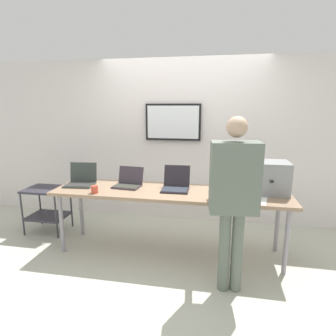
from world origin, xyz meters
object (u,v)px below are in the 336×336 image
(workbench, at_px, (170,195))
(storage_cart, at_px, (47,203))
(person, at_px, (234,190))
(equipment_box, at_px, (269,177))
(laptop_station_0, at_px, (81,180))
(laptop_station_3, at_px, (228,188))
(laptop_station_2, at_px, (176,184))
(coffee_mug, at_px, (95,189))
(laptop_station_1, at_px, (128,182))

(workbench, height_order, storage_cart, workbench)
(person, bearing_deg, storage_cart, 160.87)
(equipment_box, xyz_separation_m, storage_cart, (-2.99, 0.15, -0.55))
(laptop_station_0, bearing_deg, laptop_station_3, -0.13)
(laptop_station_3, bearing_deg, equipment_box, 8.24)
(laptop_station_2, relative_size, coffee_mug, 4.13)
(equipment_box, xyz_separation_m, coffee_mug, (-1.99, -0.37, -0.14))
(equipment_box, height_order, storage_cart, equipment_box)
(laptop_station_3, bearing_deg, person, -87.98)
(equipment_box, relative_size, laptop_station_3, 1.18)
(person, height_order, storage_cart, person)
(storage_cart, bearing_deg, laptop_station_2, -5.79)
(workbench, relative_size, coffee_mug, 32.14)
(laptop_station_0, xyz_separation_m, storage_cart, (-0.67, 0.21, -0.43))
(laptop_station_1, relative_size, person, 0.21)
(workbench, height_order, laptop_station_2, laptop_station_2)
(equipment_box, bearing_deg, coffee_mug, -169.48)
(laptop_station_2, bearing_deg, laptop_station_0, -179.32)
(workbench, xyz_separation_m, laptop_station_2, (0.06, 0.07, 0.12))
(equipment_box, height_order, person, person)
(laptop_station_1, bearing_deg, laptop_station_3, -1.75)
(equipment_box, relative_size, coffee_mug, 4.91)
(laptop_station_2, bearing_deg, storage_cart, 174.21)
(equipment_box, relative_size, storage_cart, 0.66)
(laptop_station_3, xyz_separation_m, person, (0.02, -0.68, 0.18))
(laptop_station_1, distance_m, laptop_station_3, 1.24)
(laptop_station_2, bearing_deg, person, -46.88)
(laptop_station_0, bearing_deg, coffee_mug, -43.21)
(laptop_station_0, distance_m, coffee_mug, 0.45)
(laptop_station_0, relative_size, laptop_station_2, 1.05)
(laptop_station_1, bearing_deg, workbench, -9.49)
(coffee_mug, bearing_deg, person, -13.39)
(coffee_mug, bearing_deg, laptop_station_1, 48.91)
(laptop_station_0, height_order, storage_cart, laptop_station_0)
(workbench, bearing_deg, laptop_station_3, 4.50)
(laptop_station_2, bearing_deg, laptop_station_3, -1.73)
(equipment_box, height_order, laptop_station_1, equipment_box)
(coffee_mug, bearing_deg, equipment_box, 10.52)
(coffee_mug, bearing_deg, storage_cart, 152.68)
(equipment_box, xyz_separation_m, person, (-0.43, -0.74, 0.05))
(person, bearing_deg, laptop_station_2, 133.12)
(laptop_station_0, relative_size, laptop_station_1, 1.05)
(laptop_station_0, xyz_separation_m, coffee_mug, (0.33, -0.31, -0.02))
(workbench, height_order, equipment_box, equipment_box)
(laptop_station_3, bearing_deg, laptop_station_2, 178.27)
(laptop_station_0, distance_m, laptop_station_3, 1.87)
(laptop_station_0, distance_m, storage_cart, 0.82)
(workbench, distance_m, laptop_station_2, 0.15)
(laptop_station_1, xyz_separation_m, person, (1.26, -0.71, 0.18))
(workbench, xyz_separation_m, storage_cart, (-1.85, 0.27, -0.31))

